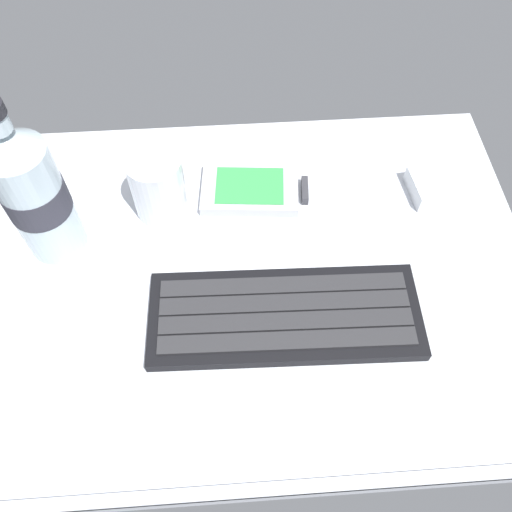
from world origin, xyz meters
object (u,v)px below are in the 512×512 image
at_px(handheld_device, 255,189).
at_px(charger_block, 439,186).
at_px(water_bottle, 33,193).
at_px(juice_cup, 159,188).
at_px(keyboard, 285,315).

height_order(handheld_device, charger_block, charger_block).
bearing_deg(water_bottle, charger_block, 5.57).
bearing_deg(charger_block, water_bottle, -174.43).
bearing_deg(juice_cup, charger_block, 0.62).
relative_size(handheld_device, water_bottle, 0.64).
distance_m(keyboard, water_bottle, 0.29).
height_order(juice_cup, charger_block, juice_cup).
xyz_separation_m(keyboard, juice_cup, (-0.14, 0.16, 0.03)).
xyz_separation_m(handheld_device, juice_cup, (-0.11, -0.02, 0.03)).
bearing_deg(water_bottle, handheld_device, 14.01).
height_order(keyboard, handheld_device, keyboard).
xyz_separation_m(water_bottle, charger_block, (0.47, 0.05, -0.08)).
bearing_deg(juice_cup, handheld_device, 8.58).
xyz_separation_m(keyboard, water_bottle, (-0.26, 0.12, 0.08)).
relative_size(juice_cup, charger_block, 1.21).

